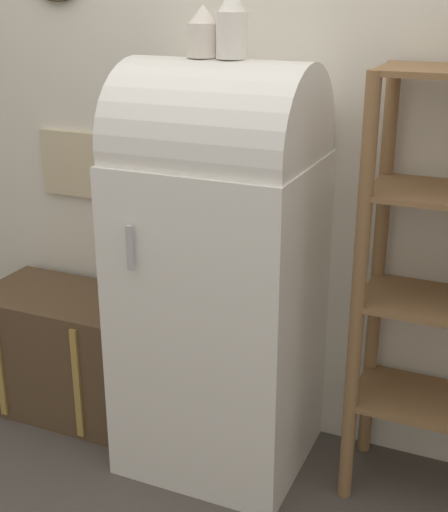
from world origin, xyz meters
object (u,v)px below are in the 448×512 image
object	(u,v)px
vase_left	(203,33)
vase_center	(232,25)
refrigerator	(220,267)
suitcase_trunk	(68,351)

from	to	relation	value
vase_left	vase_center	bearing A→B (deg)	-4.06
vase_center	refrigerator	bearing A→B (deg)	-179.08
vase_center	vase_left	bearing A→B (deg)	175.94
suitcase_trunk	vase_center	xyz separation A→B (m)	(0.82, -0.05, 1.42)
suitcase_trunk	vase_left	distance (m)	1.56
refrigerator	vase_center	world-z (taller)	vase_center
vase_left	refrigerator	bearing A→B (deg)	-7.59
suitcase_trunk	vase_left	size ratio (longest dim) A/B	4.29
refrigerator	suitcase_trunk	bearing A→B (deg)	176.41
suitcase_trunk	refrigerator	bearing A→B (deg)	-3.59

